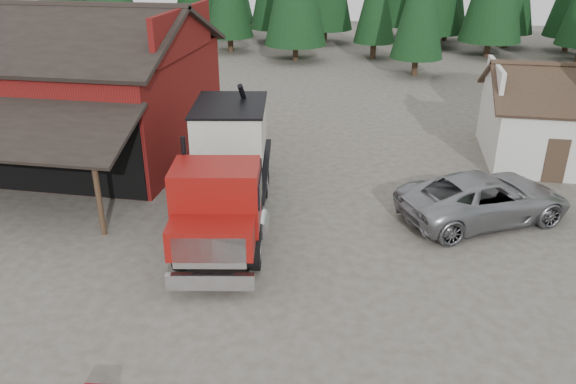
# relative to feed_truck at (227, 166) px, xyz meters

# --- Properties ---
(ground) EXTENTS (120.00, 120.00, 0.00)m
(ground) POSITION_rel_feed_truck_xyz_m (1.45, -4.03, -2.19)
(ground) COLOR #4F493E
(ground) RESTS_ON ground
(red_barn) EXTENTS (12.80, 13.63, 7.18)m
(red_barn) POSITION_rel_feed_truck_xyz_m (-9.55, 5.87, 0.51)
(red_barn) COLOR maroon
(red_barn) RESTS_ON ground
(conifer_backdrop) EXTENTS (76.00, 16.00, 16.00)m
(conifer_backdrop) POSITION_rel_feed_truck_xyz_m (1.45, 37.97, -2.19)
(conifer_backdrop) COLOR black
(conifer_backdrop) RESTS_ON ground
(feed_truck) EXTENTS (4.50, 10.67, 4.67)m
(feed_truck) POSITION_rel_feed_truck_xyz_m (0.00, 0.00, 0.00)
(feed_truck) COLOR black
(feed_truck) RESTS_ON ground
(silver_car) EXTENTS (7.19, 5.78, 1.82)m
(silver_car) POSITION_rel_feed_truck_xyz_m (9.45, 1.72, -1.28)
(silver_car) COLOR #929398
(silver_car) RESTS_ON ground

